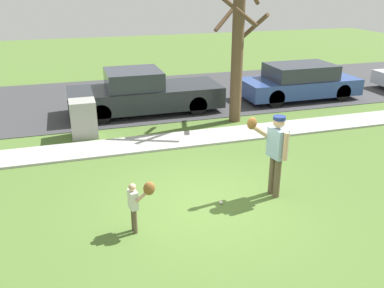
% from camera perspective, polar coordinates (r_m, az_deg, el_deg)
% --- Properties ---
extents(ground_plane, '(48.00, 48.00, 0.00)m').
position_cam_1_polar(ground_plane, '(11.71, -3.31, 0.08)').
color(ground_plane, '#4C6B2D').
extents(sidewalk_strip, '(36.00, 1.20, 0.06)m').
position_cam_1_polar(sidewalk_strip, '(11.79, -3.43, 0.38)').
color(sidewalk_strip, '#A3A39E').
rests_on(sidewalk_strip, ground).
extents(road_surface, '(36.00, 6.80, 0.02)m').
position_cam_1_polar(road_surface, '(16.46, -7.60, 6.41)').
color(road_surface, '#38383A').
rests_on(road_surface, ground).
extents(person_adult, '(0.78, 0.62, 1.78)m').
position_cam_1_polar(person_adult, '(8.67, 11.40, -0.45)').
color(person_adult, brown).
rests_on(person_adult, ground).
extents(person_child, '(0.49, 0.36, 1.03)m').
position_cam_1_polar(person_child, '(7.50, -7.50, -7.61)').
color(person_child, brown).
rests_on(person_child, ground).
extents(baseball, '(0.07, 0.07, 0.07)m').
position_cam_1_polar(baseball, '(8.64, 4.03, -8.04)').
color(baseball, white).
rests_on(baseball, ground).
extents(utility_cabinet, '(0.74, 0.72, 1.10)m').
position_cam_1_polar(utility_cabinet, '(12.46, -14.76, 3.41)').
color(utility_cabinet, gray).
rests_on(utility_cabinet, ground).
extents(street_tree_near, '(1.84, 1.88, 4.47)m').
position_cam_1_polar(street_tree_near, '(13.11, 6.34, 13.21)').
color(street_tree_near, brown).
rests_on(street_tree_near, ground).
extents(parked_pickup_dark, '(5.20, 1.95, 1.48)m').
position_cam_1_polar(parked_pickup_dark, '(14.41, -6.78, 6.97)').
color(parked_pickup_dark, '#23282D').
rests_on(parked_pickup_dark, road_surface).
extents(parked_wagon_blue, '(4.50, 1.80, 1.33)m').
position_cam_1_polar(parked_wagon_blue, '(16.53, 14.61, 8.29)').
color(parked_wagon_blue, '#2D478C').
rests_on(parked_wagon_blue, road_surface).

